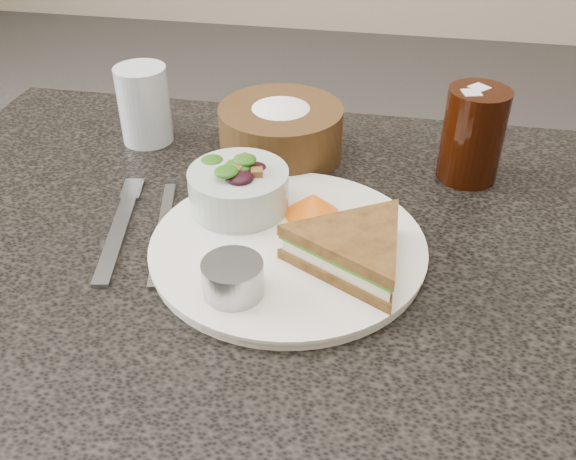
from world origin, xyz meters
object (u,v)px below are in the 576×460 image
at_px(dinner_plate, 288,247).
at_px(salad_bowl, 238,183).
at_px(cola_glass, 474,131).
at_px(bread_basket, 281,123).
at_px(dining_table, 282,445).
at_px(dressing_ramekin, 233,278).
at_px(sandwich, 355,250).
at_px(water_glass, 144,105).

distance_m(dinner_plate, salad_bowl, 0.10).
xyz_separation_m(salad_bowl, cola_glass, (0.27, 0.15, 0.02)).
xyz_separation_m(salad_bowl, bread_basket, (0.02, 0.16, 0.00)).
height_order(dining_table, bread_basket, bread_basket).
relative_size(dining_table, dressing_ramekin, 16.44).
height_order(dinner_plate, cola_glass, cola_glass).
relative_size(dining_table, salad_bowl, 8.58).
height_order(bread_basket, cola_glass, cola_glass).
height_order(dressing_ramekin, cola_glass, cola_glass).
height_order(sandwich, salad_bowl, salad_bowl).
xyz_separation_m(sandwich, cola_glass, (0.12, 0.23, 0.03)).
height_order(sandwich, bread_basket, bread_basket).
distance_m(sandwich, salad_bowl, 0.17).
relative_size(dinner_plate, bread_basket, 1.78).
bearing_deg(water_glass, bread_basket, -2.36).
bearing_deg(sandwich, dinner_plate, -171.66).
bearing_deg(salad_bowl, dining_table, -34.76).
bearing_deg(cola_glass, dining_table, -138.79).
bearing_deg(dressing_ramekin, dining_table, 77.24).
distance_m(sandwich, water_glass, 0.41).
bearing_deg(dressing_ramekin, dinner_plate, 67.62).
xyz_separation_m(dining_table, bread_basket, (-0.04, 0.20, 0.42)).
bearing_deg(salad_bowl, dressing_ramekin, -78.03).
bearing_deg(water_glass, dining_table, -41.33).
distance_m(salad_bowl, bread_basket, 0.16).
distance_m(salad_bowl, dressing_ramekin, 0.15).
distance_m(dressing_ramekin, water_glass, 0.38).
distance_m(cola_glass, water_glass, 0.45).
height_order(dinner_plate, salad_bowl, salad_bowl).
bearing_deg(dining_table, salad_bowl, 145.24).
relative_size(salad_bowl, cola_glass, 0.88).
bearing_deg(salad_bowl, water_glass, 136.81).
xyz_separation_m(dinner_plate, bread_basket, (-0.05, 0.22, 0.04)).
xyz_separation_m(dinner_plate, sandwich, (0.08, -0.03, 0.03)).
height_order(dining_table, cola_glass, cola_glass).
height_order(dinner_plate, dressing_ramekin, dressing_ramekin).
bearing_deg(dinner_plate, water_glass, 137.62).
height_order(dining_table, water_glass, water_glass).
bearing_deg(water_glass, dinner_plate, -42.38).
bearing_deg(bread_basket, dressing_ramekin, -87.55).
distance_m(dressing_ramekin, cola_glass, 0.38).
distance_m(salad_bowl, cola_glass, 0.31).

